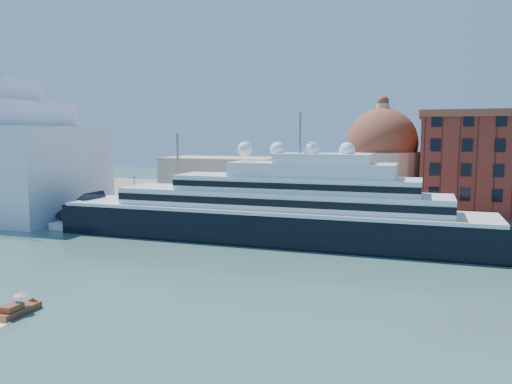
% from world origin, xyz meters
% --- Properties ---
extents(ground, '(400.00, 400.00, 0.00)m').
position_xyz_m(ground, '(0.00, 0.00, 0.00)').
color(ground, '#335952').
rests_on(ground, ground).
extents(quay, '(180.00, 10.00, 2.50)m').
position_xyz_m(quay, '(0.00, 34.00, 1.25)').
color(quay, gray).
rests_on(quay, ground).
extents(land, '(260.00, 72.00, 2.00)m').
position_xyz_m(land, '(0.00, 75.00, 1.00)').
color(land, slate).
rests_on(land, ground).
extents(quay_fence, '(180.00, 0.10, 1.20)m').
position_xyz_m(quay_fence, '(0.00, 29.50, 3.10)').
color(quay_fence, slate).
rests_on(quay_fence, quay).
extents(superyacht, '(94.49, 13.10, 28.24)m').
position_xyz_m(superyacht, '(1.22, 23.00, 4.87)').
color(superyacht, black).
rests_on(superyacht, ground).
extents(service_barge, '(12.29, 4.67, 2.72)m').
position_xyz_m(service_barge, '(-36.95, 20.14, 0.78)').
color(service_barge, white).
rests_on(service_barge, ground).
extents(water_taxi, '(1.81, 5.40, 2.56)m').
position_xyz_m(water_taxi, '(-10.84, -23.62, 0.61)').
color(water_taxi, brown).
rests_on(water_taxi, ground).
extents(church, '(66.00, 18.00, 25.50)m').
position_xyz_m(church, '(6.39, 57.72, 10.91)').
color(church, beige).
rests_on(church, land).
extents(lamp_posts, '(120.80, 2.40, 18.00)m').
position_xyz_m(lamp_posts, '(-12.67, 32.27, 9.84)').
color(lamp_posts, slate).
rests_on(lamp_posts, quay).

